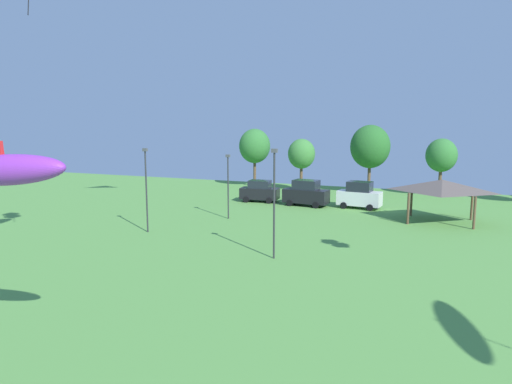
{
  "coord_description": "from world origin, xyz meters",
  "views": [
    {
      "loc": [
        5.22,
        0.27,
        8.13
      ],
      "look_at": [
        -0.52,
        14.24,
        5.9
      ],
      "focal_mm": 32.0,
      "sensor_mm": 36.0,
      "label": 1
    }
  ],
  "objects": [
    {
      "name": "kite_flying_7",
      "position": [
        -7.81,
        10.66,
        6.69
      ],
      "size": [
        4.75,
        1.64,
        1.58
      ],
      "color": "purple"
    },
    {
      "name": "parked_car_leftmost",
      "position": [
        -12.63,
        44.71,
        1.13
      ],
      "size": [
        4.21,
        2.35,
        2.29
      ],
      "rotation": [
        0.0,
        0.0,
        0.11
      ],
      "color": "black",
      "rests_on": "ground"
    },
    {
      "name": "parked_car_second_from_left",
      "position": [
        -7.39,
        44.19,
        1.28
      ],
      "size": [
        4.64,
        2.36,
        2.63
      ],
      "rotation": [
        0.0,
        0.0,
        -0.09
      ],
      "color": "black",
      "rests_on": "ground"
    },
    {
      "name": "parked_car_third_from_left",
      "position": [
        -2.16,
        44.81,
        1.28
      ],
      "size": [
        4.31,
        2.34,
        2.65
      ],
      "rotation": [
        0.0,
        0.0,
        -0.11
      ],
      "color": "silver",
      "rests_on": "ground"
    },
    {
      "name": "park_pavilion",
      "position": [
        5.25,
        41.02,
        3.08
      ],
      "size": [
        6.39,
        4.97,
        3.6
      ],
      "color": "brown",
      "rests_on": "ground"
    },
    {
      "name": "light_post_0",
      "position": [
        -11.87,
        35.48,
        3.19
      ],
      "size": [
        0.36,
        0.2,
        5.6
      ],
      "color": "#2D2D33",
      "rests_on": "ground"
    },
    {
      "name": "light_post_1",
      "position": [
        -4.07,
        25.73,
        3.77
      ],
      "size": [
        0.36,
        0.2,
        6.72
      ],
      "color": "#2D2D33",
      "rests_on": "ground"
    },
    {
      "name": "light_post_2",
      "position": [
        -15.38,
        28.59,
        3.6
      ],
      "size": [
        0.36,
        0.2,
        6.4
      ],
      "color": "#2D2D33",
      "rests_on": "ground"
    },
    {
      "name": "treeline_tree_0",
      "position": [
        -17.81,
        55.8,
        5.33
      ],
      "size": [
        4.09,
        4.09,
        7.6
      ],
      "color": "brown",
      "rests_on": "ground"
    },
    {
      "name": "treeline_tree_1",
      "position": [
        -10.89,
        54.12,
        4.56
      ],
      "size": [
        3.32,
        3.32,
        6.42
      ],
      "color": "brown",
      "rests_on": "ground"
    },
    {
      "name": "treeline_tree_2",
      "position": [
        -2.87,
        55.51,
        5.54
      ],
      "size": [
        4.66,
        4.66,
        8.11
      ],
      "color": "brown",
      "rests_on": "ground"
    },
    {
      "name": "treeline_tree_3",
      "position": [
        5.02,
        56.02,
        4.67
      ],
      "size": [
        3.44,
        3.44,
        6.59
      ],
      "color": "brown",
      "rests_on": "ground"
    }
  ]
}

